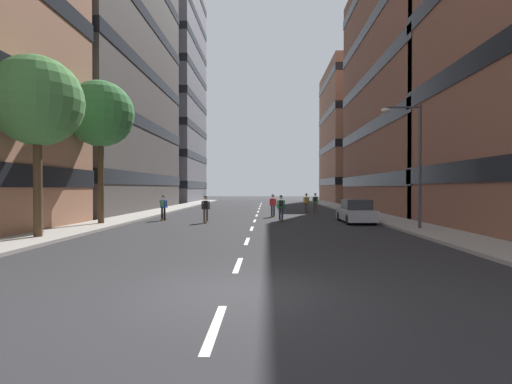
{
  "coord_description": "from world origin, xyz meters",
  "views": [
    {
      "loc": [
        0.85,
        -8.17,
        2.28
      ],
      "look_at": [
        0.0,
        21.16,
        1.95
      ],
      "focal_mm": 26.72,
      "sensor_mm": 36.0,
      "label": 1
    }
  ],
  "objects_px": {
    "skater_4": "(206,208)",
    "skater_0": "(281,206)",
    "street_tree_mid": "(101,114)",
    "skater_5": "(163,206)",
    "street_tree_near": "(37,102)",
    "skater_3": "(306,202)",
    "streetlamp_right": "(413,153)",
    "skater_2": "(315,201)",
    "parked_car_near": "(356,212)",
    "skater_1": "(273,204)"
  },
  "relations": [
    {
      "from": "street_tree_mid",
      "to": "skater_4",
      "type": "height_order",
      "value": "street_tree_mid"
    },
    {
      "from": "street_tree_mid",
      "to": "skater_3",
      "type": "height_order",
      "value": "street_tree_mid"
    },
    {
      "from": "skater_1",
      "to": "skater_5",
      "type": "relative_size",
      "value": 1.0
    },
    {
      "from": "streetlamp_right",
      "to": "skater_1",
      "type": "bearing_deg",
      "value": 127.88
    },
    {
      "from": "streetlamp_right",
      "to": "skater_1",
      "type": "xyz_separation_m",
      "value": [
        -7.27,
        9.34,
        -3.15
      ]
    },
    {
      "from": "parked_car_near",
      "to": "skater_5",
      "type": "bearing_deg",
      "value": 174.25
    },
    {
      "from": "parked_car_near",
      "to": "skater_5",
      "type": "relative_size",
      "value": 2.47
    },
    {
      "from": "parked_car_near",
      "to": "skater_1",
      "type": "bearing_deg",
      "value": 138.46
    },
    {
      "from": "street_tree_near",
      "to": "skater_3",
      "type": "xyz_separation_m",
      "value": [
        13.65,
        18.31,
        -5.04
      ]
    },
    {
      "from": "street_tree_mid",
      "to": "skater_5",
      "type": "xyz_separation_m",
      "value": [
        2.83,
        3.54,
        -5.7
      ]
    },
    {
      "from": "streetlamp_right",
      "to": "skater_5",
      "type": "distance_m",
      "value": 16.39
    },
    {
      "from": "skater_0",
      "to": "skater_5",
      "type": "bearing_deg",
      "value": 178.72
    },
    {
      "from": "skater_2",
      "to": "skater_5",
      "type": "relative_size",
      "value": 1.0
    },
    {
      "from": "street_tree_near",
      "to": "street_tree_mid",
      "type": "distance_m",
      "value": 6.38
    },
    {
      "from": "street_tree_mid",
      "to": "skater_4",
      "type": "distance_m",
      "value": 8.55
    },
    {
      "from": "street_tree_near",
      "to": "skater_4",
      "type": "xyz_separation_m",
      "value": [
        6.07,
        8.18,
        -5.07
      ]
    },
    {
      "from": "parked_car_near",
      "to": "street_tree_near",
      "type": "bearing_deg",
      "value": -151.61
    },
    {
      "from": "streetlamp_right",
      "to": "skater_2",
      "type": "bearing_deg",
      "value": 101.62
    },
    {
      "from": "street_tree_mid",
      "to": "skater_5",
      "type": "distance_m",
      "value": 7.28
    },
    {
      "from": "parked_car_near",
      "to": "skater_0",
      "type": "relative_size",
      "value": 2.47
    },
    {
      "from": "skater_1",
      "to": "skater_3",
      "type": "distance_m",
      "value": 5.89
    },
    {
      "from": "skater_5",
      "to": "skater_4",
      "type": "bearing_deg",
      "value": -27.82
    },
    {
      "from": "skater_4",
      "to": "streetlamp_right",
      "type": "bearing_deg",
      "value": -19.72
    },
    {
      "from": "parked_car_near",
      "to": "streetlamp_right",
      "type": "relative_size",
      "value": 0.68
    },
    {
      "from": "street_tree_mid",
      "to": "skater_0",
      "type": "relative_size",
      "value": 4.84
    },
    {
      "from": "skater_4",
      "to": "skater_3",
      "type": "bearing_deg",
      "value": 53.21
    },
    {
      "from": "street_tree_mid",
      "to": "skater_0",
      "type": "xyz_separation_m",
      "value": [
        11.02,
        3.36,
        -5.7
      ]
    },
    {
      "from": "streetlamp_right",
      "to": "skater_4",
      "type": "distance_m",
      "value": 12.84
    },
    {
      "from": "skater_2",
      "to": "skater_5",
      "type": "bearing_deg",
      "value": -140.87
    },
    {
      "from": "street_tree_near",
      "to": "street_tree_mid",
      "type": "relative_size",
      "value": 0.92
    },
    {
      "from": "skater_1",
      "to": "streetlamp_right",
      "type": "bearing_deg",
      "value": -52.12
    },
    {
      "from": "streetlamp_right",
      "to": "skater_0",
      "type": "height_order",
      "value": "streetlamp_right"
    },
    {
      "from": "parked_car_near",
      "to": "skater_1",
      "type": "height_order",
      "value": "skater_1"
    },
    {
      "from": "parked_car_near",
      "to": "skater_1",
      "type": "xyz_separation_m",
      "value": [
        -5.35,
        4.74,
        0.29
      ]
    },
    {
      "from": "parked_car_near",
      "to": "street_tree_mid",
      "type": "distance_m",
      "value": 17.12
    },
    {
      "from": "street_tree_near",
      "to": "skater_2",
      "type": "distance_m",
      "value": 24.86
    },
    {
      "from": "street_tree_near",
      "to": "skater_5",
      "type": "height_order",
      "value": "street_tree_near"
    },
    {
      "from": "skater_4",
      "to": "skater_0",
      "type": "bearing_deg",
      "value": 17.17
    },
    {
      "from": "street_tree_mid",
      "to": "skater_0",
      "type": "distance_m",
      "value": 12.86
    },
    {
      "from": "skater_4",
      "to": "skater_5",
      "type": "xyz_separation_m",
      "value": [
        -3.25,
        1.71,
        0.03
      ]
    },
    {
      "from": "skater_5",
      "to": "street_tree_mid",
      "type": "bearing_deg",
      "value": -128.56
    },
    {
      "from": "street_tree_near",
      "to": "skater_5",
      "type": "relative_size",
      "value": 4.44
    },
    {
      "from": "parked_car_near",
      "to": "street_tree_mid",
      "type": "height_order",
      "value": "street_tree_mid"
    },
    {
      "from": "skater_1",
      "to": "skater_5",
      "type": "xyz_separation_m",
      "value": [
        -7.7,
        -3.43,
        0.03
      ]
    },
    {
      "from": "parked_car_near",
      "to": "street_tree_mid",
      "type": "bearing_deg",
      "value": -172.0
    },
    {
      "from": "parked_car_near",
      "to": "skater_4",
      "type": "distance_m",
      "value": 9.81
    },
    {
      "from": "skater_1",
      "to": "skater_4",
      "type": "xyz_separation_m",
      "value": [
        -4.45,
        -5.14,
        0.0
      ]
    },
    {
      "from": "parked_car_near",
      "to": "street_tree_near",
      "type": "xyz_separation_m",
      "value": [
        -15.88,
        -8.58,
        5.35
      ]
    },
    {
      "from": "skater_2",
      "to": "skater_3",
      "type": "height_order",
      "value": "same"
    },
    {
      "from": "parked_car_near",
      "to": "skater_2",
      "type": "distance_m",
      "value": 10.97
    }
  ]
}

